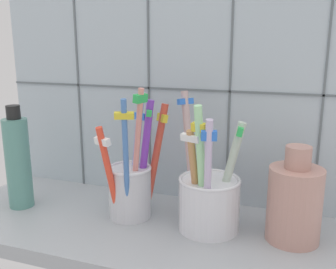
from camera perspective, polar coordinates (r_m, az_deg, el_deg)
counter_slab at (r=54.52cm, az=-0.69°, el=-14.56°), size 64.00×22.00×2.00cm
tile_wall_back at (r=59.57cm, az=3.30°, el=9.53°), size 64.00×2.20×45.00cm
toothbrush_cup_left at (r=55.52cm, az=-5.42°, el=-7.08°), size 8.02×9.76×18.88cm
toothbrush_cup_right at (r=52.21cm, az=5.99°, el=-9.27°), size 10.35×10.00×18.12cm
ceramic_vase at (r=51.52cm, az=18.23°, el=-9.45°), size 6.75×6.75×12.41cm
soap_bottle at (r=62.28cm, az=-21.34°, el=-3.72°), size 3.69×3.69×15.69cm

